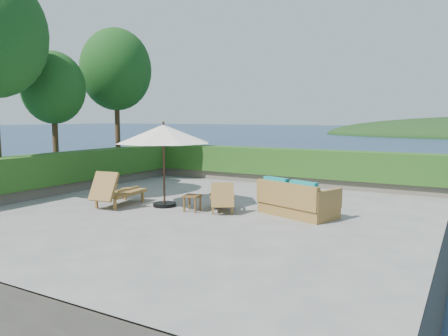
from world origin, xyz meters
The scene contains 14 objects.
ground centered at (0.00, 0.00, 0.00)m, with size 12.00×12.00×0.00m, color gray.
foundation centered at (0.00, 0.00, -1.55)m, with size 12.00×12.00×3.00m, color #504A40.
ocean centered at (0.00, 0.00, -3.00)m, with size 600.00×600.00×0.00m, color navy.
planter_wall_far centered at (0.00, 5.60, 0.18)m, with size 12.00×0.60×0.36m, color #686053.
planter_wall_left centered at (-5.60, 0.00, 0.18)m, with size 0.60×12.00×0.36m, color #686053.
hedge_far centered at (0.00, 5.60, 0.85)m, with size 12.40×0.90×1.00m, color #204814.
hedge_left centered at (-5.60, 0.00, 0.85)m, with size 0.90×12.40×1.00m, color #204814.
tree_mid centered at (-6.40, 0.50, 3.55)m, with size 2.20×2.20×4.83m.
tree_far centered at (-6.00, 3.20, 4.40)m, with size 2.80×2.80×6.03m.
patio_umbrella centered at (-1.15, -0.11, 2.05)m, with size 3.20×3.20×2.43m.
lounge_left centered at (-2.37, -0.74, 0.44)m, with size 0.95×1.88×1.04m.
lounge_right centered at (0.60, 0.17, 0.35)m, with size 1.27×1.54×0.84m.
side_table centered at (-0.09, -0.25, 0.37)m, with size 0.48×0.48×0.45m.
wicker_loveseat centered at (2.55, 0.63, 0.38)m, with size 2.22×1.62×0.98m.
Camera 1 is at (6.44, -9.93, 2.53)m, focal length 35.00 mm.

